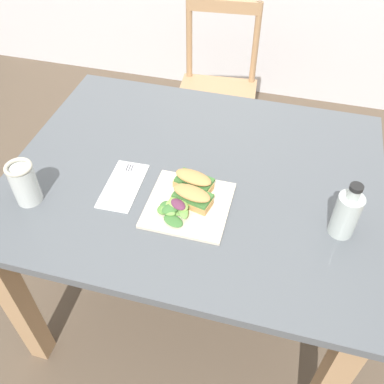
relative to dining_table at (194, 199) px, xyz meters
name	(u,v)px	position (x,y,z in m)	size (l,w,h in m)	color
ground_plane	(176,287)	(-0.09, 0.02, -0.62)	(7.88, 7.88, 0.00)	brown
dining_table	(194,199)	(0.00, 0.00, 0.00)	(1.18, 0.94, 0.74)	#51565B
chair_wooden_far	(217,92)	(-0.12, 0.93, -0.17)	(0.43, 0.43, 0.87)	tan
plate_lunch	(188,205)	(0.02, -0.14, 0.13)	(0.24, 0.24, 0.01)	beige
sandwich_half_front	(192,196)	(0.03, -0.14, 0.16)	(0.13, 0.09, 0.06)	tan
sandwich_half_back	(194,181)	(0.02, -0.08, 0.16)	(0.13, 0.09, 0.06)	tan
salad_mixed_greens	(175,207)	(-0.01, -0.18, 0.15)	(0.11, 0.14, 0.03)	#6B9E47
napkin_folded	(123,186)	(-0.20, -0.12, 0.13)	(0.11, 0.21, 0.00)	white
fork_on_napkin	(125,181)	(-0.20, -0.10, 0.13)	(0.04, 0.19, 0.00)	silver
bottle_cold_brew	(345,216)	(0.46, -0.13, 0.19)	(0.07, 0.07, 0.18)	black
mason_jar_iced_tea	(25,185)	(-0.45, -0.24, 0.19)	(0.08, 0.08, 0.14)	gold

